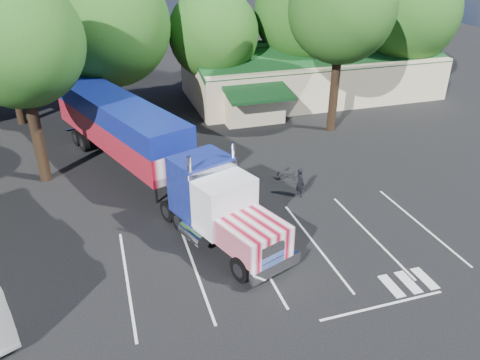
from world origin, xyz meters
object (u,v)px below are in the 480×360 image
object	(u,v)px
woman	(300,182)
silver_sedan	(236,109)
bicycle	(289,175)
semi_truck	(140,141)

from	to	relation	value
woman	silver_sedan	bearing A→B (deg)	-11.55
bicycle	silver_sedan	distance (m)	13.01
semi_truck	bicycle	xyz separation A→B (m)	(8.97, -2.97, -2.36)
semi_truck	silver_sedan	xyz separation A→B (m)	(9.36, 10.03, -2.08)
woman	bicycle	bearing A→B (deg)	-12.62
semi_truck	silver_sedan	world-z (taller)	semi_truck
semi_truck	woman	bearing A→B (deg)	-49.84
woman	silver_sedan	xyz separation A→B (m)	(0.50, 14.99, -0.23)
bicycle	silver_sedan	world-z (taller)	silver_sedan
silver_sedan	bicycle	bearing A→B (deg)	-160.95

